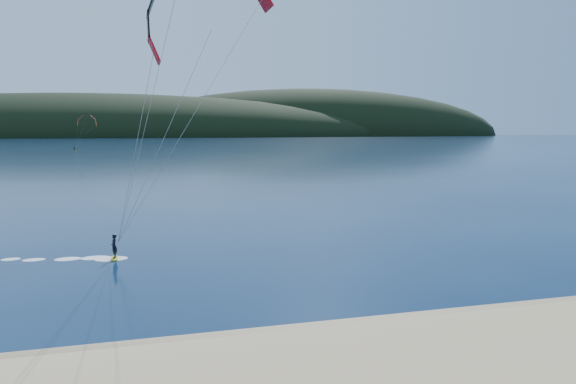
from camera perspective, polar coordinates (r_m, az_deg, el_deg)
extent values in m
cube|color=#937555|center=(20.67, -8.05, -15.88)|extent=(220.00, 2.50, 0.10)
ellipsoid|color=black|center=(736.06, -19.30, 5.56)|extent=(840.00, 280.00, 110.00)
ellipsoid|color=black|center=(817.75, 3.24, 5.97)|extent=(600.00, 240.00, 140.00)
cube|color=gold|center=(35.13, -17.95, -6.73)|extent=(0.39, 1.22, 0.07)
imported|color=black|center=(34.97, -17.99, -5.49)|extent=(0.36, 0.55, 1.50)
cylinder|color=gray|center=(31.00, -13.37, 4.81)|extent=(0.02, 0.02, 14.33)
cube|color=gold|center=(225.95, -21.71, 4.08)|extent=(1.15, 1.56, 0.09)
imported|color=black|center=(225.91, -21.72, 4.33)|extent=(1.05, 1.13, 1.86)
cylinder|color=gray|center=(223.83, -21.12, 5.59)|extent=(0.02, 0.02, 10.75)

